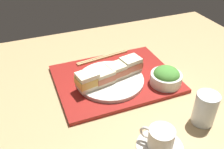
# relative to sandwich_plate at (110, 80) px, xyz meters

# --- Properties ---
(ground_plane) EXTENTS (1.40, 1.00, 0.03)m
(ground_plane) POSITION_rel_sandwich_plate_xyz_m (-0.04, 0.01, -0.04)
(ground_plane) COLOR tan
(serving_tray) EXTENTS (0.43, 0.33, 0.01)m
(serving_tray) POSITION_rel_sandwich_plate_xyz_m (-0.03, -0.02, -0.01)
(serving_tray) COLOR maroon
(serving_tray) RESTS_ON ground_plane
(sandwich_plate) EXTENTS (0.24, 0.24, 0.01)m
(sandwich_plate) POSITION_rel_sandwich_plate_xyz_m (0.00, 0.00, 0.00)
(sandwich_plate) COLOR silver
(sandwich_plate) RESTS_ON serving_tray
(sandwich_nearmost) EXTENTS (0.08, 0.07, 0.05)m
(sandwich_nearmost) POSITION_rel_sandwich_plate_xyz_m (-0.09, -0.02, 0.03)
(sandwich_nearmost) COLOR #EFE5C1
(sandwich_nearmost) RESTS_ON sandwich_plate
(sandwich_inner_near) EXTENTS (0.08, 0.07, 0.05)m
(sandwich_inner_near) POSITION_rel_sandwich_plate_xyz_m (-0.03, -0.01, 0.03)
(sandwich_inner_near) COLOR beige
(sandwich_inner_near) RESTS_ON sandwich_plate
(sandwich_inner_far) EXTENTS (0.08, 0.07, 0.05)m
(sandwich_inner_far) POSITION_rel_sandwich_plate_xyz_m (0.03, 0.01, 0.03)
(sandwich_inner_far) COLOR beige
(sandwich_inner_far) RESTS_ON sandwich_plate
(sandwich_farmost) EXTENTS (0.08, 0.07, 0.06)m
(sandwich_farmost) POSITION_rel_sandwich_plate_xyz_m (0.09, 0.02, 0.04)
(sandwich_farmost) COLOR #EFE5C1
(sandwich_farmost) RESTS_ON sandwich_plate
(salad_bowl) EXTENTS (0.11, 0.11, 0.07)m
(salad_bowl) POSITION_rel_sandwich_plate_xyz_m (-0.18, 0.08, 0.02)
(salad_bowl) COLOR silver
(salad_bowl) RESTS_ON serving_tray
(chopsticks_pair) EXTENTS (0.23, 0.05, 0.01)m
(chopsticks_pair) POSITION_rel_sandwich_plate_xyz_m (-0.03, -0.16, -0.00)
(chopsticks_pair) COLOR tan
(chopsticks_pair) RESTS_ON serving_tray
(coffee_cup) EXTENTS (0.13, 0.13, 0.07)m
(coffee_cup) POSITION_rel_sandwich_plate_xyz_m (-0.02, 0.31, 0.01)
(coffee_cup) COLOR silver
(coffee_cup) RESTS_ON ground_plane
(drinking_glass) EXTENTS (0.07, 0.07, 0.10)m
(drinking_glass) POSITION_rel_sandwich_plate_xyz_m (-0.19, 0.27, 0.03)
(drinking_glass) COLOR silver
(drinking_glass) RESTS_ON ground_plane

